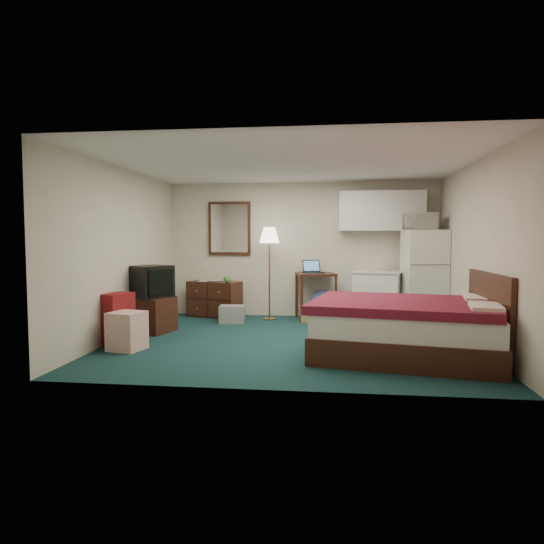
# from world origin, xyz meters

# --- Properties ---
(floor) EXTENTS (5.00, 4.50, 0.01)m
(floor) POSITION_xyz_m (0.00, 0.00, 0.00)
(floor) COLOR black
(floor) RESTS_ON ground
(ceiling) EXTENTS (5.00, 4.50, 0.01)m
(ceiling) POSITION_xyz_m (0.00, 0.00, 2.50)
(ceiling) COLOR beige
(ceiling) RESTS_ON walls
(walls) EXTENTS (5.01, 4.51, 2.50)m
(walls) POSITION_xyz_m (0.00, 0.00, 1.25)
(walls) COLOR beige
(walls) RESTS_ON floor
(mirror) EXTENTS (0.80, 0.06, 1.00)m
(mirror) POSITION_xyz_m (-1.35, 2.22, 1.65)
(mirror) COLOR white
(mirror) RESTS_ON walls
(upper_cabinets) EXTENTS (1.50, 0.35, 0.70)m
(upper_cabinets) POSITION_xyz_m (1.45, 2.08, 1.95)
(upper_cabinets) COLOR white
(upper_cabinets) RESTS_ON walls
(headboard) EXTENTS (0.06, 1.56, 1.00)m
(headboard) POSITION_xyz_m (2.46, -0.73, 0.55)
(headboard) COLOR black
(headboard) RESTS_ON walls
(dresser) EXTENTS (1.06, 0.72, 0.66)m
(dresser) POSITION_xyz_m (-1.59, 1.98, 0.33)
(dresser) COLOR black
(dresser) RESTS_ON floor
(floor_lamp) EXTENTS (0.45, 0.45, 1.66)m
(floor_lamp) POSITION_xyz_m (-0.54, 1.80, 0.83)
(floor_lamp) COLOR #B58239
(floor_lamp) RESTS_ON floor
(desk) EXTENTS (0.79, 0.79, 0.84)m
(desk) POSITION_xyz_m (0.29, 1.93, 0.42)
(desk) COLOR black
(desk) RESTS_ON floor
(exercise_ball) EXTENTS (0.63, 0.63, 0.53)m
(exercise_ball) POSITION_xyz_m (0.44, 1.92, 0.27)
(exercise_ball) COLOR #3C4B82
(exercise_ball) RESTS_ON floor
(kitchen_counter) EXTENTS (0.92, 0.80, 0.86)m
(kitchen_counter) POSITION_xyz_m (1.39, 1.91, 0.43)
(kitchen_counter) COLOR white
(kitchen_counter) RESTS_ON floor
(fridge) EXTENTS (0.72, 0.72, 1.60)m
(fridge) POSITION_xyz_m (2.13, 1.65, 0.80)
(fridge) COLOR silver
(fridge) RESTS_ON floor
(bed) EXTENTS (2.42, 2.04, 0.69)m
(bed) POSITION_xyz_m (1.48, -0.73, 0.34)
(bed) COLOR #4C1426
(bed) RESTS_ON floor
(tv_stand) EXTENTS (0.68, 0.72, 0.55)m
(tv_stand) POSITION_xyz_m (-2.21, 0.41, 0.27)
(tv_stand) COLOR black
(tv_stand) RESTS_ON floor
(suitcase) EXTENTS (0.40, 0.50, 0.71)m
(suitcase) POSITION_xyz_m (-2.35, -0.51, 0.36)
(suitcase) COLOR #67090A
(suitcase) RESTS_ON floor
(retail_box) EXTENTS (0.48, 0.48, 0.50)m
(retail_box) POSITION_xyz_m (-2.09, -0.80, 0.25)
(retail_box) COLOR white
(retail_box) RESTS_ON floor
(file_bin) EXTENTS (0.45, 0.35, 0.30)m
(file_bin) POSITION_xyz_m (-1.14, 1.38, 0.15)
(file_bin) COLOR gray
(file_bin) RESTS_ON floor
(cardboard_box_a) EXTENTS (0.32, 0.29, 0.23)m
(cardboard_box_a) POSITION_xyz_m (0.21, 1.61, 0.11)
(cardboard_box_a) COLOR olive
(cardboard_box_a) RESTS_ON floor
(cardboard_box_b) EXTENTS (0.28, 0.31, 0.27)m
(cardboard_box_b) POSITION_xyz_m (0.35, 1.40, 0.14)
(cardboard_box_b) COLOR olive
(cardboard_box_b) RESTS_ON floor
(laptop) EXTENTS (0.41, 0.38, 0.23)m
(laptop) POSITION_xyz_m (0.25, 1.93, 0.95)
(laptop) COLOR black
(laptop) RESTS_ON desk
(crt_tv) EXTENTS (0.76, 0.77, 0.49)m
(crt_tv) POSITION_xyz_m (-2.23, 0.41, 0.80)
(crt_tv) COLOR black
(crt_tv) RESTS_ON tv_stand
(microwave) EXTENTS (0.54, 0.33, 0.35)m
(microwave) POSITION_xyz_m (2.04, 1.60, 1.78)
(microwave) COLOR silver
(microwave) RESTS_ON fridge
(book_a) EXTENTS (0.17, 0.04, 0.23)m
(book_a) POSITION_xyz_m (-1.86, 1.97, 0.78)
(book_a) COLOR olive
(book_a) RESTS_ON dresser
(book_b) EXTENTS (0.14, 0.11, 0.21)m
(book_b) POSITION_xyz_m (-1.64, 2.07, 0.77)
(book_b) COLOR olive
(book_b) RESTS_ON dresser
(mug) EXTENTS (0.13, 0.11, 0.13)m
(mug) POSITION_xyz_m (-1.31, 1.78, 0.73)
(mug) COLOR #4C9347
(mug) RESTS_ON dresser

